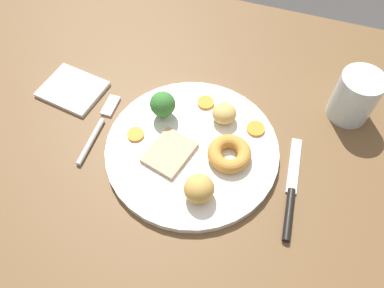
{
  "coord_description": "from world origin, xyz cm",
  "views": [
    {
      "loc": [
        10.09,
        -31.85,
        57.49
      ],
      "look_at": [
        -0.55,
        -0.07,
        6.0
      ],
      "focal_mm": 35.14,
      "sensor_mm": 36.0,
      "label": 1
    }
  ],
  "objects": [
    {
      "name": "fork",
      "position": [
        -17.62,
        -0.45,
        3.99
      ],
      "size": [
        2.11,
        15.28,
        0.9
      ],
      "rotation": [
        0.0,
        0.0,
        1.59
      ],
      "color": "silver",
      "rests_on": "dining_table"
    },
    {
      "name": "water_glass",
      "position": [
        23.29,
        16.65,
        8.1
      ],
      "size": [
        7.37,
        7.37,
        9.0
      ],
      "primitive_type": "cylinder",
      "color": "silver",
      "rests_on": "dining_table"
    },
    {
      "name": "roast_potato_left",
      "position": [
        2.83,
        7.2,
        6.66
      ],
      "size": [
        4.68,
        4.6,
        3.32
      ],
      "primitive_type": "ellipsoid",
      "rotation": [
        0.0,
        0.0,
        6.15
      ],
      "color": "#D8B260",
      "rests_on": "dinner_plate"
    },
    {
      "name": "broccoli_floret",
      "position": [
        -7.41,
        4.76,
        7.88
      ],
      "size": [
        4.41,
        4.41,
        5.17
      ],
      "color": "#8CB766",
      "rests_on": "dinner_plate"
    },
    {
      "name": "folded_napkin",
      "position": [
        -26.14,
        5.66,
        4.0
      ],
      "size": [
        12.22,
        10.54,
        0.8
      ],
      "primitive_type": "cube",
      "rotation": [
        0.0,
        0.0,
        -0.15
      ],
      "color": "white",
      "rests_on": "dining_table"
    },
    {
      "name": "carrot_coin_front",
      "position": [
        -1.19,
        9.57,
        5.25
      ],
      "size": [
        2.97,
        2.97,
        0.5
      ],
      "primitive_type": "cylinder",
      "color": "orange",
      "rests_on": "dinner_plate"
    },
    {
      "name": "knife",
      "position": [
        16.72,
        -3.03,
        4.05
      ],
      "size": [
        2.93,
        18.56,
        1.2
      ],
      "rotation": [
        0.0,
        0.0,
        1.65
      ],
      "color": "black",
      "rests_on": "dining_table"
    },
    {
      "name": "yorkshire_pudding",
      "position": [
        5.75,
        -0.08,
        6.15
      ],
      "size": [
        7.12,
        7.12,
        2.29
      ],
      "primitive_type": "torus",
      "color": "#C68938",
      "rests_on": "dinner_plate"
    },
    {
      "name": "dinner_plate",
      "position": [
        -0.55,
        -0.07,
        4.3
      ],
      "size": [
        28.86,
        28.86,
        1.4
      ],
      "primitive_type": "cylinder",
      "color": "white",
      "rests_on": "dining_table"
    },
    {
      "name": "roast_potato_right",
      "position": [
        3.19,
        -7.96,
        7.15
      ],
      "size": [
        6.49,
        6.49,
        4.3
      ],
      "primitive_type": "ellipsoid",
      "rotation": [
        0.0,
        0.0,
        2.4
      ],
      "color": "tan",
      "rests_on": "dinner_plate"
    },
    {
      "name": "carrot_coin_side",
      "position": [
        -10.37,
        -0.79,
        5.26
      ],
      "size": [
        2.96,
        2.96,
        0.51
      ],
      "primitive_type": "cylinder",
      "color": "orange",
      "rests_on": "dinner_plate"
    },
    {
      "name": "meat_slice_main",
      "position": [
        -3.62,
        -2.43,
        5.4
      ],
      "size": [
        8.11,
        9.22,
        0.8
      ],
      "primitive_type": "cube",
      "rotation": [
        0.0,
        0.0,
        1.31
      ],
      "color": "tan",
      "rests_on": "dinner_plate"
    },
    {
      "name": "carrot_coin_back",
      "position": [
        8.62,
        6.8,
        5.25
      ],
      "size": [
        3.1,
        3.1,
        0.49
      ],
      "primitive_type": "cylinder",
      "color": "orange",
      "rests_on": "dinner_plate"
    },
    {
      "name": "dining_table",
      "position": [
        0.0,
        0.0,
        1.8
      ],
      "size": [
        120.0,
        84.0,
        3.6
      ],
      "primitive_type": "cube",
      "color": "brown",
      "rests_on": "ground"
    }
  ]
}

